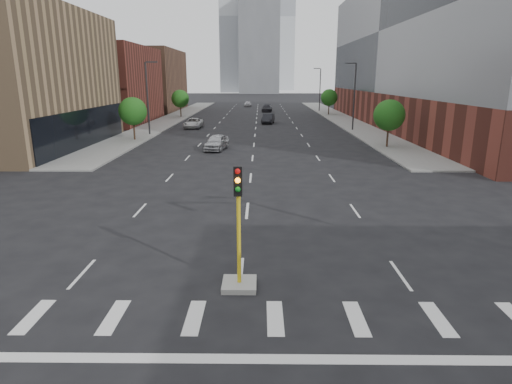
{
  "coord_description": "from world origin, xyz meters",
  "views": [
    {
      "loc": [
        0.74,
        -4.72,
        7.17
      ],
      "look_at": [
        0.55,
        12.67,
        2.5
      ],
      "focal_mm": 30.0,
      "sensor_mm": 36.0,
      "label": 1
    }
  ],
  "objects_px": {
    "car_distant": "(248,104)",
    "car_deep_right": "(267,108)",
    "median_traffic_signal": "(239,262)",
    "car_mid_right": "(268,118)",
    "car_near_left": "(217,142)",
    "car_far_left": "(193,123)"
  },
  "relations": [
    {
      "from": "car_distant",
      "to": "car_deep_right",
      "type": "bearing_deg",
      "value": -71.08
    },
    {
      "from": "median_traffic_signal",
      "to": "car_distant",
      "type": "distance_m",
      "value": 96.46
    },
    {
      "from": "car_mid_right",
      "to": "car_distant",
      "type": "height_order",
      "value": "car_mid_right"
    },
    {
      "from": "car_near_left",
      "to": "car_far_left",
      "type": "relative_size",
      "value": 0.91
    },
    {
      "from": "car_mid_right",
      "to": "car_far_left",
      "type": "height_order",
      "value": "car_mid_right"
    },
    {
      "from": "median_traffic_signal",
      "to": "car_deep_right",
      "type": "distance_m",
      "value": 79.86
    },
    {
      "from": "car_far_left",
      "to": "car_distant",
      "type": "distance_m",
      "value": 47.76
    },
    {
      "from": "median_traffic_signal",
      "to": "car_mid_right",
      "type": "height_order",
      "value": "median_traffic_signal"
    },
    {
      "from": "car_near_left",
      "to": "car_deep_right",
      "type": "bearing_deg",
      "value": 93.13
    },
    {
      "from": "car_mid_right",
      "to": "median_traffic_signal",
      "type": "bearing_deg",
      "value": -84.44
    },
    {
      "from": "median_traffic_signal",
      "to": "car_distant",
      "type": "xyz_separation_m",
      "value": [
        -2.53,
        96.43,
        -0.28
      ]
    },
    {
      "from": "car_mid_right",
      "to": "car_distant",
      "type": "bearing_deg",
      "value": 103.83
    },
    {
      "from": "car_deep_right",
      "to": "car_mid_right",
      "type": "bearing_deg",
      "value": -85.95
    },
    {
      "from": "car_mid_right",
      "to": "car_distant",
      "type": "distance_m",
      "value": 40.91
    },
    {
      "from": "median_traffic_signal",
      "to": "car_mid_right",
      "type": "bearing_deg",
      "value": 88.01
    },
    {
      "from": "car_deep_right",
      "to": "median_traffic_signal",
      "type": "bearing_deg",
      "value": -87.1
    },
    {
      "from": "car_distant",
      "to": "car_mid_right",
      "type": "bearing_deg",
      "value": -80.36
    },
    {
      "from": "median_traffic_signal",
      "to": "car_far_left",
      "type": "distance_m",
      "value": 49.96
    },
    {
      "from": "car_near_left",
      "to": "car_mid_right",
      "type": "xyz_separation_m",
      "value": [
        5.7,
        26.13,
        -0.0
      ]
    },
    {
      "from": "car_mid_right",
      "to": "car_deep_right",
      "type": "distance_m",
      "value": 24.07
    },
    {
      "from": "car_mid_right",
      "to": "car_deep_right",
      "type": "relative_size",
      "value": 0.93
    },
    {
      "from": "car_far_left",
      "to": "car_deep_right",
      "type": "relative_size",
      "value": 0.99
    }
  ]
}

